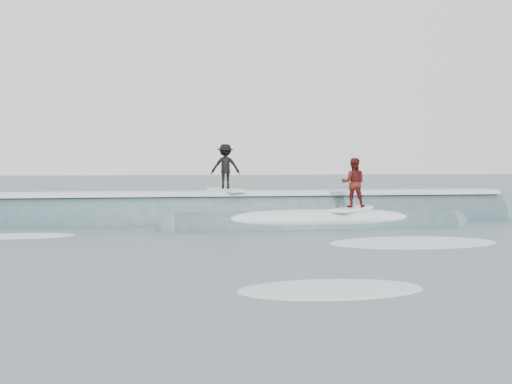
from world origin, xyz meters
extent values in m
plane|color=#3F575D|center=(0.00, 0.00, 0.00)|extent=(160.00, 160.00, 0.00)
cylinder|color=#3A5762|center=(0.00, 5.56, 0.00)|extent=(18.26, 1.88, 1.88)
sphere|color=#3A5762|center=(9.13, 5.56, 0.00)|extent=(1.88, 1.88, 1.88)
cylinder|color=#3A5762|center=(1.80, 3.36, 0.00)|extent=(9.00, 1.10, 1.10)
sphere|color=#3A5762|center=(-2.70, 3.36, 0.00)|extent=(1.10, 1.10, 1.10)
sphere|color=#3A5762|center=(6.30, 3.36, 0.00)|extent=(1.10, 1.10, 1.10)
cube|color=white|center=(0.00, 5.56, 1.01)|extent=(18.00, 1.30, 0.14)
ellipsoid|color=white|center=(1.80, 3.36, 0.30)|extent=(7.60, 1.30, 0.60)
cube|color=silver|center=(-0.93, 5.56, 1.13)|extent=(1.24, 2.06, 0.10)
imported|color=black|center=(-0.93, 5.56, 1.95)|extent=(1.01, 0.60, 1.54)
cube|color=white|center=(2.97, 3.36, 0.60)|extent=(1.76, 1.85, 0.10)
imported|color=#4C110E|center=(2.97, 3.36, 1.44)|extent=(0.91, 0.80, 1.58)
ellipsoid|color=white|center=(3.45, -0.16, 0.00)|extent=(4.53, 3.09, 0.10)
ellipsoid|color=white|center=(-6.94, 2.65, 0.00)|extent=(2.34, 1.59, 0.10)
ellipsoid|color=white|center=(-0.16, -5.15, 0.00)|extent=(2.74, 1.87, 0.10)
cylinder|color=#3A5762|center=(4.64, 18.00, 0.00)|extent=(22.00, 0.80, 0.80)
cylinder|color=#3A5762|center=(-0.49, 22.00, 0.00)|extent=(22.00, 0.60, 0.60)
camera|label=1|loc=(-2.72, -14.16, 2.09)|focal=40.00mm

